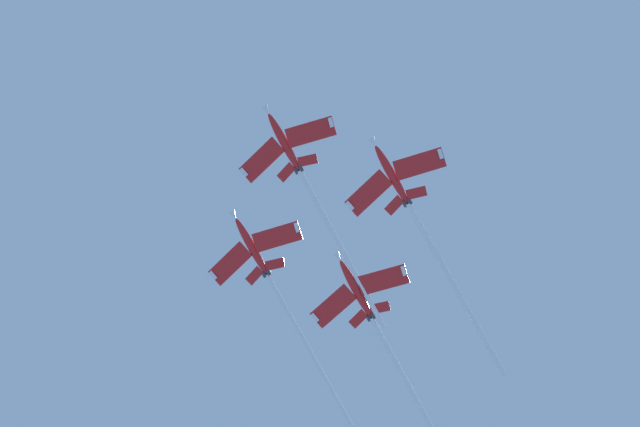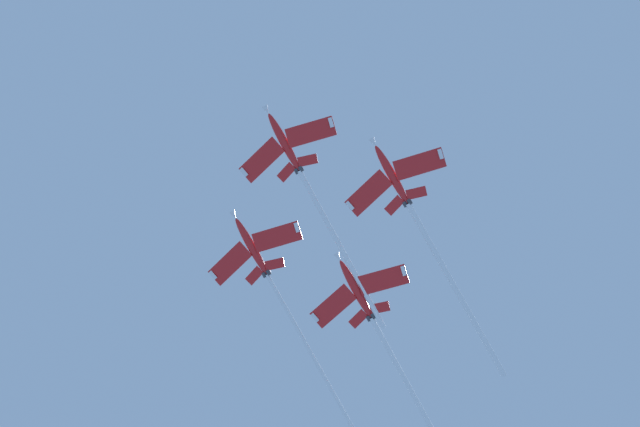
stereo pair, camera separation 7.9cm
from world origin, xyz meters
The scene contains 4 objects.
jet_lead centered at (2.68, -18.98, 158.68)m, with size 22.10×40.29×19.30m.
jet_left_wing centered at (-6.09, -37.95, 151.73)m, with size 22.04×42.07×21.70m.
jet_right_wing centered at (20.76, -25.27, 153.51)m, with size 23.09×45.22×21.26m.
jet_slot centered at (13.57, -45.07, 146.52)m, with size 22.92×43.19×20.77m.
Camera 2 is at (-52.23, 21.78, 1.76)m, focal length 52.63 mm.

